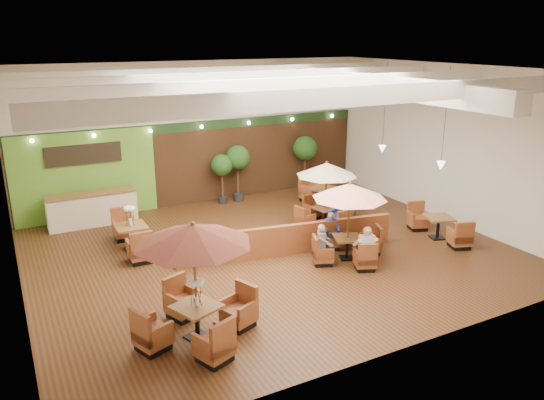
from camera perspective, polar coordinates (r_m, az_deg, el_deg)
room at (r=16.59m, az=-1.32°, el=7.67°), size 14.04×14.00×5.52m
service_counter at (r=19.60m, az=-18.77°, el=-0.92°), size 3.00×0.75×1.18m
booth_divider at (r=16.13m, az=1.74°, el=-4.29°), size 6.77×1.29×0.95m
table_0 at (r=11.40m, az=-8.36°, el=-6.52°), size 2.85×2.85×2.73m
table_1 at (r=15.58m, az=8.29°, el=-0.69°), size 2.48×2.48×2.39m
table_2 at (r=18.34m, az=5.86°, el=1.99°), size 2.29×2.29×2.30m
table_3 at (r=16.99m, az=-14.88°, el=-3.64°), size 0.94×2.74×1.59m
table_4 at (r=18.25m, az=17.42°, el=-2.87°), size 1.07×2.66×0.94m
table_5 at (r=20.50m, az=5.65°, el=0.19°), size 1.23×2.99×1.05m
topiary_0 at (r=20.83m, az=-5.42°, el=3.54°), size 0.85×0.85×1.98m
topiary_1 at (r=21.04m, az=-3.72°, el=4.33°), size 0.98×0.98×2.27m
topiary_2 at (r=22.44m, az=3.58°, el=5.35°), size 1.02×1.02×2.37m
diner_0 at (r=15.22m, az=10.07°, el=-4.68°), size 0.47×0.42×0.86m
diner_1 at (r=16.54m, az=6.39°, el=-2.88°), size 0.40×0.36×0.72m
diner_2 at (r=15.41m, az=5.51°, el=-4.32°), size 0.42×0.44×0.78m
diner_3 at (r=17.91m, az=7.25°, el=-1.13°), size 0.44×0.37×0.86m
diner_4 at (r=19.04m, az=7.88°, el=-0.18°), size 0.30×0.37×0.74m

